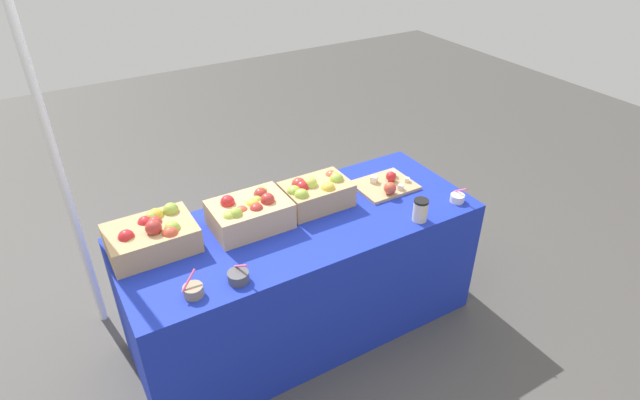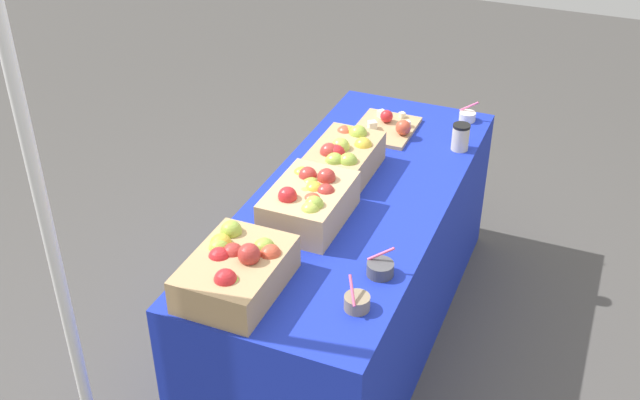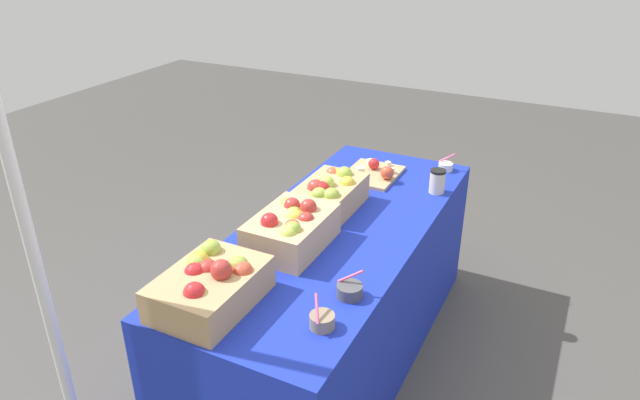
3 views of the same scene
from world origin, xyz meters
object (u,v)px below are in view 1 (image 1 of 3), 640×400
Objects in this scene: apple_crate_middle at (250,213)px; sample_bowl_near at (238,276)px; coffee_cup at (420,210)px; tent_pole at (63,181)px; cutting_board_front at (386,185)px; sample_bowl_far at (193,291)px; apple_crate_left at (152,236)px; apple_crate_right at (316,192)px; sample_bowl_mid at (457,198)px.

apple_crate_middle is 0.43m from sample_bowl_near.
coffee_cup is 1.84m from tent_pole.
sample_bowl_near reaches higher than cutting_board_front.
coffee_cup is (1.21, -0.05, 0.04)m from sample_bowl_far.
apple_crate_middle is 0.56m from sample_bowl_far.
coffee_cup reaches higher than cutting_board_front.
sample_bowl_near is 1.01m from coffee_cup.
sample_bowl_far is at bearing 176.71° from sample_bowl_near.
sample_bowl_near is 1.09m from tent_pole.
tent_pole is at bearing 148.55° from coffee_cup.
apple_crate_middle is at bearing -7.48° from apple_crate_left.
tent_pole is at bearing 159.57° from cutting_board_front.
apple_crate_middle is 0.21× the size of tent_pole.
apple_crate_left is 0.42m from sample_bowl_far.
tent_pole reaches higher than apple_crate_right.
tent_pole is (-0.35, 0.91, 0.19)m from sample_bowl_far.
sample_bowl_mid is (1.09, -0.36, -0.06)m from apple_crate_middle.
sample_bowl_mid is 0.05× the size of tent_pole.
apple_crate_left is at bearing 97.57° from sample_bowl_far.
tent_pole is at bearing 121.04° from sample_bowl_near.
apple_crate_left is at bearing 160.01° from coffee_cup.
apple_crate_middle is (0.48, -0.06, 0.01)m from apple_crate_left.
sample_bowl_far reaches higher than sample_bowl_mid.
apple_crate_left reaches higher than coffee_cup.
coffee_cup reaches higher than sample_bowl_mid.
sample_bowl_mid is at bearing 6.85° from coffee_cup.
apple_crate_right is 0.19× the size of tent_pole.
apple_crate_right is at bearing -25.21° from tent_pole.
coffee_cup is (-0.30, -0.04, 0.04)m from sample_bowl_mid.
apple_crate_middle reaches higher than coffee_cup.
apple_crate_middle is 0.97m from tent_pole.
apple_crate_left is 3.35× the size of coffee_cup.
sample_bowl_near is 1.31m from sample_bowl_mid.
apple_crate_middle is 3.21× the size of coffee_cup.
tent_pole is (-1.56, 0.96, 0.16)m from coffee_cup.
sample_bowl_mid is 2.09m from tent_pole.
coffee_cup is (1.01, -0.03, 0.04)m from sample_bowl_near.
coffee_cup is at bearing -2.16° from sample_bowl_far.
apple_crate_right is 0.45m from cutting_board_front.
tent_pole reaches higher than sample_bowl_far.
sample_bowl_mid is at bearing -0.37° from sample_bowl_far.
apple_crate_left is 0.88m from apple_crate_right.
sample_bowl_far is at bearing 177.84° from coffee_cup.
apple_crate_left is 1.24× the size of cutting_board_front.
tent_pole reaches higher than apple_crate_middle.
tent_pole reaches higher than apple_crate_left.
sample_bowl_near is at bearing -58.96° from tent_pole.
sample_bowl_far is at bearing -166.18° from cutting_board_front.
apple_crate_left is 3.87× the size of sample_bowl_near.
sample_bowl_mid is (0.69, -0.37, -0.06)m from apple_crate_right.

